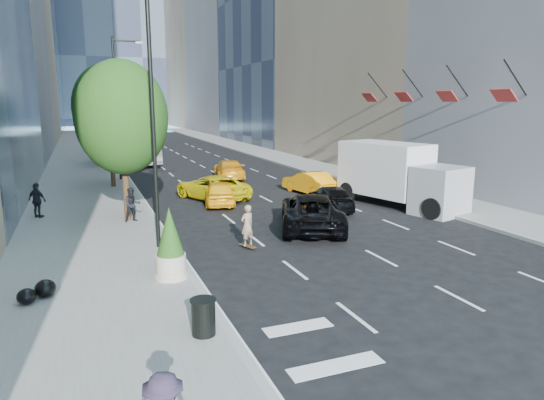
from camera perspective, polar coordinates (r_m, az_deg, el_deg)
name	(u,v)px	position (r m, az deg, el deg)	size (l,w,h in m)	color
ground	(357,261)	(17.99, 10.02, -7.11)	(160.00, 160.00, 0.00)	black
sidewalk_left	(83,168)	(44.82, -21.34, 3.50)	(6.00, 120.00, 0.15)	slate
sidewalk_right	(286,159)	(48.70, 1.64, 4.86)	(4.00, 120.00, 0.15)	slate
tower_right_far	(217,15)	(118.27, -6.44, 20.80)	(20.00, 24.00, 50.00)	#7C6E56
lamp_near	(157,98)	(18.67, -13.42, 11.58)	(2.13, 0.22, 10.00)	black
lamp_far	(119,100)	(36.58, -17.60, 11.16)	(2.13, 0.22, 10.00)	black
tree_near	(122,118)	(23.56, -17.26, 9.24)	(4.20, 4.20, 7.46)	black
tree_mid	(108,108)	(33.53, -18.68, 10.26)	(4.50, 4.50, 7.99)	black
tree_far	(100,114)	(46.52, -19.53, 9.52)	(3.90, 3.90, 6.92)	black
traffic_signal	(105,116)	(54.56, -19.01, 9.34)	(2.48, 0.53, 5.20)	black
facade_flags	(426,93)	(31.42, 17.67, 11.87)	(1.85, 13.30, 2.05)	black
skateboarder	(247,228)	(19.06, -2.93, -3.32)	(0.60, 0.39, 1.64)	#897055
black_sedan_lincoln	(312,211)	(22.05, 4.71, -1.33)	(2.68, 5.81, 1.62)	black
black_sedan_mercedes	(331,198)	(26.09, 6.93, 0.25)	(1.80, 4.42, 1.28)	black
taxi_a	(219,192)	(27.37, -6.25, 0.91)	(1.64, 4.07, 1.39)	#FFB10D
taxi_b	(310,182)	(30.57, 4.46, 2.07)	(1.49, 4.27, 1.41)	#FF9A0D
taxi_c	(212,187)	(28.88, -7.09, 1.49)	(2.39, 5.18, 1.44)	#DAC60B
taxi_d	(229,169)	(36.61, -5.08, 3.62)	(1.99, 4.88, 1.42)	orange
city_bus	(129,145)	(48.26, -16.51, 6.26)	(2.84, 12.13, 3.38)	silver
box_truck	(398,175)	(27.58, 14.64, 2.91)	(4.34, 7.61, 3.44)	silver
pedestrian_a	(132,205)	(23.61, -16.12, -0.54)	(0.78, 0.61, 1.60)	black
pedestrian_b	(37,200)	(26.03, -25.90, -0.03)	(1.01, 0.42, 1.72)	black
trash_can	(203,318)	(12.11, -8.07, -13.55)	(0.58, 0.58, 0.86)	black
planter_shrub	(170,244)	(15.73, -11.89, -5.14)	(0.96, 0.96, 2.31)	#B5AA96
garbage_bags	(38,292)	(15.51, -25.83, -9.67)	(1.02, 0.98, 0.50)	black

